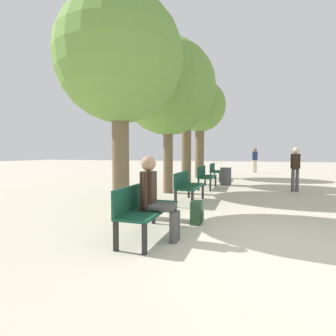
% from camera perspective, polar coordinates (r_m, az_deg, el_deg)
% --- Properties ---
extents(ground_plane, '(80.00, 80.00, 0.00)m').
position_cam_1_polar(ground_plane, '(4.16, 23.83, -16.40)').
color(ground_plane, beige).
extents(bench_row_0, '(0.52, 1.60, 0.86)m').
position_cam_1_polar(bench_row_0, '(4.41, -5.14, -8.14)').
color(bench_row_0, '#144733').
rests_on(bench_row_0, ground_plane).
extents(bench_row_1, '(0.52, 1.60, 0.86)m').
position_cam_1_polar(bench_row_1, '(7.33, 4.19, -3.55)').
color(bench_row_1, '#144733').
rests_on(bench_row_1, ground_plane).
extents(bench_row_2, '(0.52, 1.60, 0.86)m').
position_cam_1_polar(bench_row_2, '(10.35, 8.11, -1.57)').
color(bench_row_2, '#144733').
rests_on(bench_row_2, ground_plane).
extents(bench_row_3, '(0.52, 1.60, 0.86)m').
position_cam_1_polar(bench_row_3, '(13.41, 10.25, -0.48)').
color(bench_row_3, '#144733').
rests_on(bench_row_3, ground_plane).
extents(tree_row_0, '(2.74, 2.74, 4.77)m').
position_cam_1_polar(tree_row_0, '(6.16, -10.47, 22.07)').
color(tree_row_0, brown).
rests_on(tree_row_0, ground_plane).
extents(tree_row_1, '(3.24, 3.24, 5.23)m').
position_cam_1_polar(tree_row_1, '(9.32, 0.02, 17.01)').
color(tree_row_1, brown).
rests_on(tree_row_1, ground_plane).
extents(tree_row_2, '(2.59, 2.59, 5.40)m').
position_cam_1_polar(tree_row_2, '(11.98, 4.07, 16.02)').
color(tree_row_2, brown).
rests_on(tree_row_2, ground_plane).
extents(tree_row_3, '(2.86, 2.86, 5.42)m').
position_cam_1_polar(tree_row_3, '(15.03, 6.95, 12.97)').
color(tree_row_3, brown).
rests_on(tree_row_3, ground_plane).
extents(person_seated, '(0.62, 0.35, 1.33)m').
position_cam_1_polar(person_seated, '(4.18, -2.72, -5.98)').
color(person_seated, '#4C4C4C').
rests_on(person_seated, ground_plane).
extents(backpack, '(0.23, 0.29, 0.45)m').
position_cam_1_polar(backpack, '(5.18, 6.25, -9.66)').
color(backpack, '#284C2D').
rests_on(backpack, ground_plane).
extents(pedestrian_near, '(0.32, 0.22, 1.58)m').
position_cam_1_polar(pedestrian_near, '(10.32, 25.97, 0.31)').
color(pedestrian_near, '#4C4C4C').
rests_on(pedestrian_near, ground_plane).
extents(pedestrian_mid, '(0.35, 0.24, 1.73)m').
position_cam_1_polar(pedestrian_mid, '(19.37, 18.39, 1.98)').
color(pedestrian_mid, beige).
rests_on(pedestrian_mid, ground_plane).
extents(trash_bin, '(0.47, 0.47, 0.75)m').
position_cam_1_polar(trash_bin, '(11.55, 12.44, -1.78)').
color(trash_bin, '#4C4C51').
rests_on(trash_bin, ground_plane).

